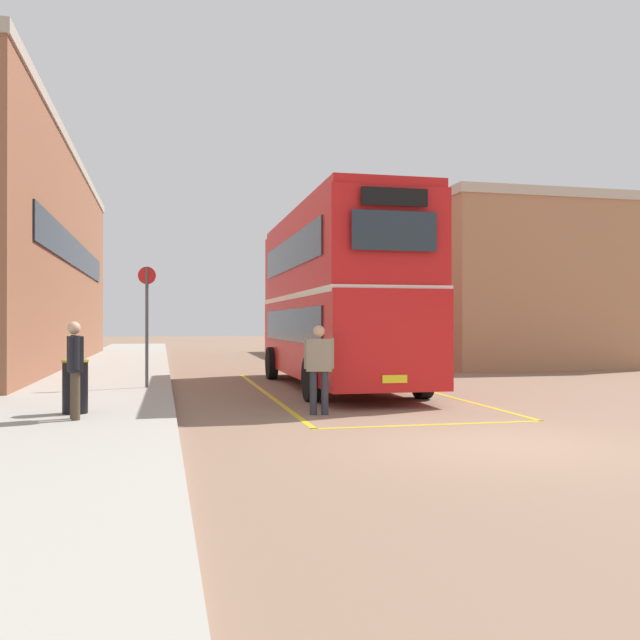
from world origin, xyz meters
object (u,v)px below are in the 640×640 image
(double_decker_bus, at_px, (336,295))
(bus_stop_sign, at_px, (147,316))
(single_deck_bus, at_px, (315,325))
(pedestrian_waiting_near, at_px, (75,363))
(pedestrian_boarding, at_px, (319,363))
(litter_bin, at_px, (75,386))

(double_decker_bus, distance_m, bus_stop_sign, 5.02)
(single_deck_bus, height_order, pedestrian_waiting_near, single_deck_bus)
(single_deck_bus, height_order, pedestrian_boarding, single_deck_bus)
(double_decker_bus, bearing_deg, pedestrian_waiting_near, -135.87)
(single_deck_bus, bearing_deg, double_decker_bus, -101.08)
(litter_bin, bearing_deg, pedestrian_boarding, -2.18)
(double_decker_bus, relative_size, pedestrian_waiting_near, 6.08)
(pedestrian_boarding, distance_m, bus_stop_sign, 5.97)
(pedestrian_waiting_near, bearing_deg, single_deck_bus, 68.70)
(double_decker_bus, height_order, bus_stop_sign, double_decker_bus)
(pedestrian_waiting_near, relative_size, litter_bin, 1.71)
(double_decker_bus, relative_size, pedestrian_boarding, 5.83)
(pedestrian_boarding, bearing_deg, single_deck_bus, 77.44)
(litter_bin, bearing_deg, bus_stop_sign, 76.48)
(double_decker_bus, bearing_deg, litter_bin, -140.42)
(double_decker_bus, xyz_separation_m, pedestrian_boarding, (-1.69, -5.22, -1.52))
(pedestrian_waiting_near, xyz_separation_m, bus_stop_sign, (1.05, 5.52, 0.86))
(double_decker_bus, relative_size, litter_bin, 10.43)
(single_deck_bus, bearing_deg, pedestrian_boarding, -102.56)
(single_deck_bus, height_order, bus_stop_sign, bus_stop_sign)
(double_decker_bus, height_order, pedestrian_boarding, double_decker_bus)
(double_decker_bus, xyz_separation_m, pedestrian_waiting_near, (-6.02, -5.84, -1.43))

